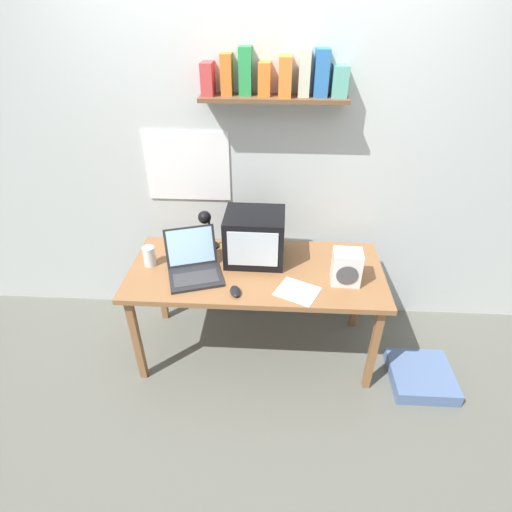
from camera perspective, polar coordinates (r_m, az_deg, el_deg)
The scene contains 12 objects.
ground_plane at distance 3.03m, azimuth -0.00°, elevation -12.96°, with size 12.00×12.00×0.00m, color #606057.
back_wall at distance 2.74m, azimuth 0.64°, elevation 14.63°, with size 5.60×0.24×2.60m.
corner_desk at distance 2.59m, azimuth -0.00°, elevation -2.95°, with size 1.62×0.72×0.72m.
crt_monitor at distance 2.57m, azimuth -0.19°, elevation 2.72°, with size 0.38×0.33×0.33m.
laptop at distance 2.53m, azimuth -8.93°, elevation -1.08°, with size 0.41×0.42×0.25m.
desk_lamp at distance 2.67m, azimuth -7.12°, elevation 4.51°, with size 0.12×0.15×0.30m.
juice_glass at distance 2.66m, azimuth -14.97°, elevation -0.14°, with size 0.08×0.08×0.13m.
space_heater at distance 2.45m, azimuth 12.79°, elevation -1.59°, with size 0.18×0.15×0.21m.
computer_mouse at distance 2.35m, azimuth -2.99°, elevation -5.06°, with size 0.08×0.12×0.03m.
loose_paper_near_monitor at distance 2.68m, azimuth 12.91°, elevation -1.02°, with size 0.22×0.22×0.00m.
loose_paper_near_laptop at distance 2.39m, azimuth 5.93°, elevation -5.05°, with size 0.30×0.28×0.00m.
floor_cushion at distance 3.01m, azimuth 22.48°, elevation -15.54°, with size 0.40×0.40×0.09m.
Camera 1 is at (0.12, -2.08, 2.20)m, focal length 28.00 mm.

